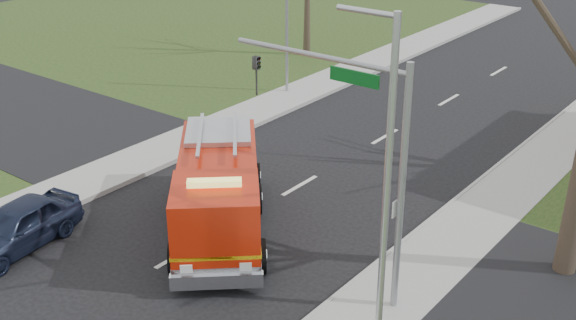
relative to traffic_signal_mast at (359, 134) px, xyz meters
The scene contains 7 objects.
ground 7.18m from the traffic_signal_mast, 163.94° to the right, with size 120.00×120.00×0.00m, color black.
sidewalk_left 12.41m from the traffic_signal_mast, behind, with size 2.40×80.00×0.15m, color gray.
traffic_signal_mast is the anchor object (origin of this frame).
streetlight_pole 2.78m from the traffic_signal_mast, 46.02° to the right, with size 1.48×0.16×8.40m.
utility_pole_far 17.38m from the traffic_signal_mast, 133.85° to the left, with size 0.14×0.14×7.00m, color gray.
fire_engine 6.18m from the traffic_signal_mast, behind, with size 6.70×7.10×2.94m.
parked_car_maroon 11.05m from the traffic_signal_mast, 155.89° to the right, with size 1.72×4.29×1.46m, color #182036.
Camera 1 is at (14.06, -12.84, 11.40)m, focal length 45.00 mm.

